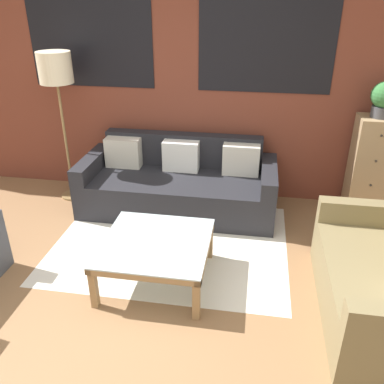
{
  "coord_description": "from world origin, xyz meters",
  "views": [
    {
      "loc": [
        0.92,
        -2.07,
        2.25
      ],
      "look_at": [
        0.36,
        1.27,
        0.55
      ],
      "focal_mm": 38.0,
      "sensor_mm": 36.0,
      "label": 1
    }
  ],
  "objects_px": {
    "coffee_table": "(156,247)",
    "drawer_cabinet": "(370,167)",
    "floor_lamp": "(56,75)",
    "couch_dark": "(179,185)",
    "potted_plant": "(384,98)"
  },
  "relations": [
    {
      "from": "coffee_table",
      "to": "drawer_cabinet",
      "type": "distance_m",
      "value": 2.52
    },
    {
      "from": "coffee_table",
      "to": "floor_lamp",
      "type": "xyz_separation_m",
      "value": [
        -1.38,
        1.38,
        1.11
      ]
    },
    {
      "from": "floor_lamp",
      "to": "potted_plant",
      "type": "xyz_separation_m",
      "value": [
        3.36,
        0.16,
        -0.16
      ]
    },
    {
      "from": "coffee_table",
      "to": "drawer_cabinet",
      "type": "height_order",
      "value": "drawer_cabinet"
    },
    {
      "from": "potted_plant",
      "to": "floor_lamp",
      "type": "bearing_deg",
      "value": -177.25
    },
    {
      "from": "couch_dark",
      "to": "floor_lamp",
      "type": "height_order",
      "value": "floor_lamp"
    },
    {
      "from": "couch_dark",
      "to": "drawer_cabinet",
      "type": "bearing_deg",
      "value": 6.51
    },
    {
      "from": "coffee_table",
      "to": "drawer_cabinet",
      "type": "relative_size",
      "value": 0.81
    },
    {
      "from": "floor_lamp",
      "to": "potted_plant",
      "type": "bearing_deg",
      "value": 2.75
    },
    {
      "from": "floor_lamp",
      "to": "drawer_cabinet",
      "type": "relative_size",
      "value": 1.54
    },
    {
      "from": "couch_dark",
      "to": "potted_plant",
      "type": "xyz_separation_m",
      "value": [
        2.04,
        0.23,
        1.0
      ]
    },
    {
      "from": "floor_lamp",
      "to": "potted_plant",
      "type": "distance_m",
      "value": 3.37
    },
    {
      "from": "drawer_cabinet",
      "to": "coffee_table",
      "type": "bearing_deg",
      "value": -142.02
    },
    {
      "from": "couch_dark",
      "to": "floor_lamp",
      "type": "relative_size",
      "value": 1.27
    },
    {
      "from": "coffee_table",
      "to": "floor_lamp",
      "type": "bearing_deg",
      "value": 135.05
    }
  ]
}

